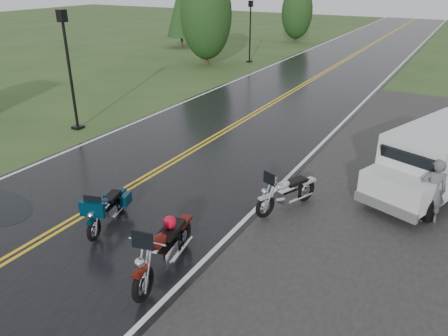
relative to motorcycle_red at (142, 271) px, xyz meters
name	(u,v)px	position (x,y,z in m)	size (l,w,h in m)	color
ground	(98,207)	(-3.47, 2.30, -0.72)	(120.00, 120.00, 0.00)	#2D471E
road	(257,112)	(-3.47, 12.30, -0.70)	(8.00, 100.00, 0.04)	black
motorcycle_red	(142,271)	(0.00, 0.00, 0.00)	(0.89, 2.44, 1.44)	#520F09
motorcycle_teal	(93,221)	(-2.30, 1.04, -0.15)	(0.69, 1.91, 1.13)	#052639
motorcycle_silver	(265,198)	(0.73, 3.95, -0.11)	(0.75, 2.07, 1.22)	#A3A7AA
van_white	(379,168)	(2.95, 6.40, 0.26)	(1.87, 4.97, 1.95)	silver
person_at_van	(433,192)	(4.37, 5.87, 0.13)	(0.62, 0.41, 1.71)	#4C4D52
lamp_post_near_left	(70,72)	(-8.87, 6.72, 1.60)	(0.40, 0.40, 4.63)	black
lamp_post_far_left	(250,32)	(-9.21, 23.03, 1.34)	(0.35, 0.35, 4.12)	black
tree_left_mid	(206,24)	(-11.32, 20.72, 1.94)	(3.40, 3.40, 5.31)	#1E3D19
tree_left_far	(297,18)	(-9.88, 33.67, 1.37)	(2.72, 2.72, 4.19)	#1E3D19
pine_left_far	(181,16)	(-17.17, 26.23, 1.79)	(2.41, 2.41, 5.02)	#1E3D19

